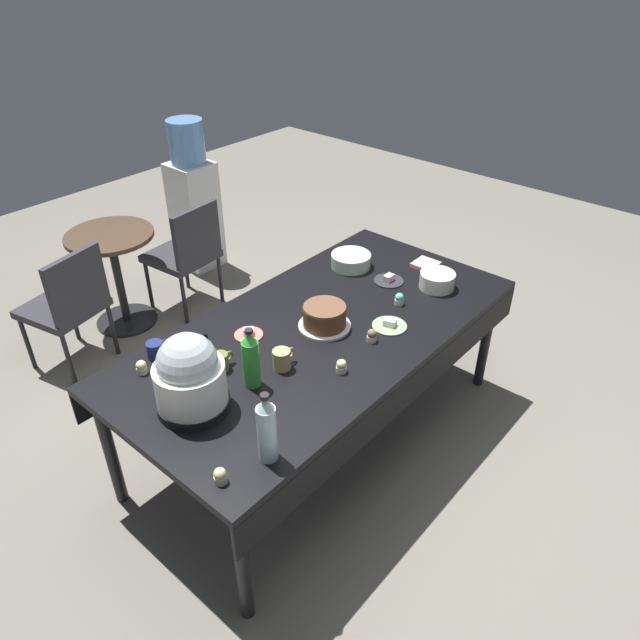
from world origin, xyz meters
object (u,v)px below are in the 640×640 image
cupcake_berry (399,299)px  coffee_mug_tan (282,359)px  glass_salad_bowl (351,260)px  round_cafe_table (115,262)px  soda_bottle_lime_soda (251,359)px  dessert_plate_charcoal (389,280)px  coffee_mug_olive (221,361)px  frosted_layer_cake (325,317)px  cupcake_rose (341,366)px  maroon_chair_right (187,250)px  dessert_plate_sage (389,325)px  cupcake_vanilla (220,476)px  coffee_mug_black (196,344)px  slow_cooker (190,377)px  cupcake_cocoa (372,336)px  cupcake_lemon (177,371)px  cupcake_mint (142,367)px  soda_bottle_water (267,429)px  potluck_table (320,338)px  dessert_plate_coral (249,334)px  coffee_mug_navy (156,349)px  water_cooler (194,200)px  maroon_chair_left (69,302)px  ceramic_snack_bowl (437,280)px

cupcake_berry → coffee_mug_tan: size_ratio=0.53×
glass_salad_bowl → round_cafe_table: glass_salad_bowl is taller
soda_bottle_lime_soda → coffee_mug_tan: (0.17, -0.02, -0.09)m
dessert_plate_charcoal → coffee_mug_olive: (-1.17, 0.12, 0.03)m
frosted_layer_cake → cupcake_rose: 0.38m
maroon_chair_right → coffee_mug_tan: bearing=-114.1°
dessert_plate_sage → cupcake_vanilla: cupcake_vanilla is taller
coffee_mug_black → round_cafe_table: bearing=72.4°
slow_cooker → cupcake_cocoa: 0.94m
slow_cooker → dessert_plate_charcoal: size_ratio=2.12×
cupcake_lemon → round_cafe_table: 1.79m
cupcake_mint → coffee_mug_tan: coffee_mug_tan is taller
dessert_plate_charcoal → soda_bottle_lime_soda: size_ratio=0.58×
frosted_layer_cake → slow_cooker: (-0.83, 0.03, 0.11)m
glass_salad_bowl → maroon_chair_right: 1.40m
frosted_layer_cake → dessert_plate_charcoal: bearing=1.9°
dessert_plate_sage → soda_bottle_water: (-1.05, -0.17, 0.14)m
slow_cooker → cupcake_vanilla: (-0.20, -0.40, -0.14)m
potluck_table → round_cafe_table: potluck_table is taller
dessert_plate_coral → coffee_mug_olive: bearing=-159.3°
coffee_mug_navy → water_cooler: size_ratio=0.10×
cupcake_cocoa → maroon_chair_left: bearing=107.9°
round_cafe_table → cupcake_lemon: bearing=-112.4°
dessert_plate_coral → water_cooler: size_ratio=0.12×
glass_salad_bowl → soda_bottle_lime_soda: (-1.16, -0.35, 0.10)m
frosted_layer_cake → cupcake_vanilla: 1.09m
slow_cooker → round_cafe_table: (0.76, 1.85, -0.42)m
cupcake_vanilla → water_cooler: 3.18m
coffee_mug_black → potluck_table: bearing=-31.0°
slow_cooker → dessert_plate_coral: slow_cooker is taller
cupcake_mint → water_cooler: 2.48m
soda_bottle_water → round_cafe_table: (0.75, 2.29, -0.40)m
soda_bottle_water → potluck_table: bearing=28.2°
slow_cooker → dessert_plate_charcoal: slow_cooker is taller
potluck_table → coffee_mug_tan: bearing=-167.5°
maroon_chair_left → water_cooler: water_cooler is taller
soda_bottle_lime_soda → coffee_mug_navy: soda_bottle_lime_soda is taller
dessert_plate_coral → water_cooler: (1.19, 1.93, -0.17)m
ceramic_snack_bowl → cupcake_rose: size_ratio=2.96×
ceramic_snack_bowl → round_cafe_table: size_ratio=0.28×
slow_cooker → cupcake_rose: bearing=-28.4°
glass_salad_bowl → cupcake_rose: bearing=-144.1°
dessert_plate_charcoal → cupcake_berry: bearing=-131.7°
glass_salad_bowl → dessert_plate_charcoal: bearing=-89.8°
dessert_plate_sage → maroon_chair_left: maroon_chair_left is taller
soda_bottle_water → maroon_chair_left: 2.13m
round_cafe_table → coffee_mug_black: bearing=-107.6°
frosted_layer_cake → soda_bottle_lime_soda: (-0.56, -0.05, 0.08)m
cupcake_rose → soda_bottle_water: 0.62m
frosted_layer_cake → coffee_mug_navy: 0.84m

